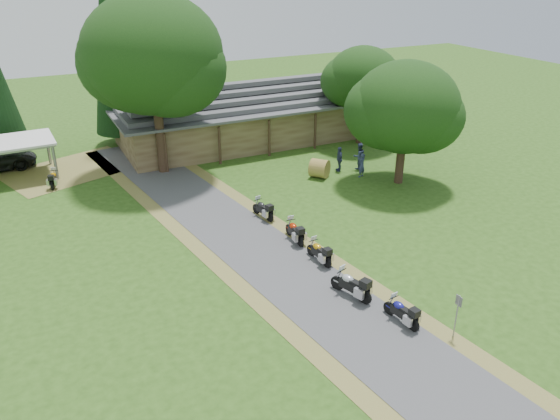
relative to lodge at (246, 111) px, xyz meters
name	(u,v)px	position (x,y,z in m)	size (l,w,h in m)	color
ground	(335,309)	(-6.00, -24.00, -2.45)	(120.00, 120.00, 0.00)	#294A14
driveway	(283,269)	(-6.50, -20.00, -2.45)	(46.00, 46.00, 0.00)	#4B4C4E
lodge	(246,111)	(0.00, 0.00, 0.00)	(21.40, 9.40, 4.90)	brown
carport	(9,160)	(-17.95, -0.91, -1.14)	(6.06, 4.04, 2.63)	silver
motorcycle_row_a	(402,311)	(-4.01, -26.00, -1.86)	(1.72, 0.56, 1.18)	navy
motorcycle_row_b	(351,284)	(-4.84, -23.45, -1.77)	(1.97, 0.64, 1.35)	#B1B3B9
motorcycle_row_c	(319,251)	(-4.58, -20.13, -1.85)	(1.75, 0.57, 1.19)	#C88E0B
motorcycle_row_d	(295,230)	(-4.65, -17.61, -1.83)	(1.82, 0.59, 1.24)	#BC2908
motorcycle_row_e	(263,208)	(-4.99, -14.25, -1.85)	(1.74, 0.57, 1.19)	black
motorcycle_carport_a	(53,178)	(-15.48, -3.73, -1.88)	(1.67, 0.55, 1.15)	#D88F00
person_a	(362,163)	(3.84, -11.30, -1.45)	(0.57, 0.41, 1.99)	navy
person_b	(359,154)	(4.58, -9.87, -1.33)	(0.63, 0.46, 2.23)	navy
person_c	(339,157)	(3.10, -9.60, -1.42)	(0.59, 0.42, 2.06)	navy
hay_bale	(319,168)	(1.21, -10.08, -1.81)	(1.28, 1.28, 1.18)	olive
sign_post	(456,316)	(-2.68, -27.70, -1.47)	(0.35, 0.06, 1.96)	gray
oak_lodge_left	(155,78)	(-8.23, -4.26, 4.14)	(9.25, 9.25, 13.17)	black
oak_lodge_right	(362,91)	(8.00, -4.81, 1.85)	(5.71, 5.71, 8.59)	black
oak_driveway	(404,122)	(5.54, -13.29, 1.74)	(6.94, 6.94, 8.38)	black
cedar_near	(113,48)	(-9.35, 3.48, 5.15)	(4.16, 4.16, 15.19)	black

